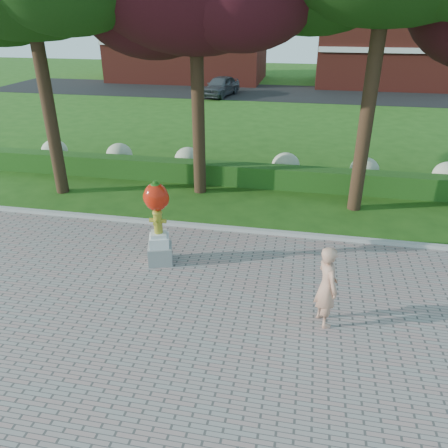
# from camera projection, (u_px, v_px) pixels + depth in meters

# --- Properties ---
(ground) EXTENTS (100.00, 100.00, 0.00)m
(ground) POSITION_uv_depth(u_px,v_px,m) (221.00, 288.00, 10.61)
(ground) COLOR #224E13
(ground) RESTS_ON ground
(walkway) EXTENTS (40.00, 14.00, 0.04)m
(walkway) POSITION_uv_depth(u_px,v_px,m) (172.00, 425.00, 7.08)
(walkway) COLOR gray
(walkway) RESTS_ON ground
(curb) EXTENTS (40.00, 0.18, 0.15)m
(curb) POSITION_uv_depth(u_px,v_px,m) (241.00, 230.00, 13.22)
(curb) COLOR #ADADA5
(curb) RESTS_ON ground
(lawn_hedge) EXTENTS (24.00, 0.70, 0.80)m
(lawn_hedge) POSITION_uv_depth(u_px,v_px,m) (257.00, 176.00, 16.60)
(lawn_hedge) COLOR #1F4614
(lawn_hedge) RESTS_ON ground
(hydrangea_row) EXTENTS (20.10, 1.10, 0.99)m
(hydrangea_row) POSITION_uv_depth(u_px,v_px,m) (275.00, 165.00, 17.31)
(hydrangea_row) COLOR #A5AF86
(hydrangea_row) RESTS_ON ground
(street) EXTENTS (50.00, 8.00, 0.02)m
(street) POSITION_uv_depth(u_px,v_px,m) (289.00, 93.00, 35.26)
(street) COLOR black
(street) RESTS_ON ground
(building_left) EXTENTS (14.00, 8.00, 7.00)m
(building_left) POSITION_uv_depth(u_px,v_px,m) (188.00, 40.00, 40.72)
(building_left) COLOR maroon
(building_left) RESTS_ON ground
(building_right) EXTENTS (12.00, 8.00, 6.40)m
(building_right) POSITION_uv_depth(u_px,v_px,m) (389.00, 47.00, 37.75)
(building_right) COLOR maroon
(building_right) RESTS_ON ground
(hydrant_sculpture) EXTENTS (0.78, 0.78, 2.29)m
(hydrant_sculpture) POSITION_uv_depth(u_px,v_px,m) (158.00, 221.00, 11.09)
(hydrant_sculpture) COLOR gray
(hydrant_sculpture) RESTS_ON walkway
(woman) EXTENTS (0.68, 0.79, 1.83)m
(woman) POSITION_uv_depth(u_px,v_px,m) (327.00, 286.00, 8.99)
(woman) COLOR tan
(woman) RESTS_ON walkway
(parked_car) EXTENTS (2.72, 4.64, 1.48)m
(parked_car) POSITION_uv_depth(u_px,v_px,m) (220.00, 86.00, 33.76)
(parked_car) COLOR #42464A
(parked_car) RESTS_ON street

